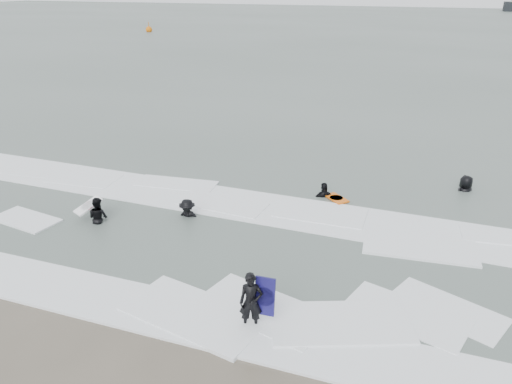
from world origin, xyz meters
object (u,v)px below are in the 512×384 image
(surfer_breaker, at_px, (188,218))
(surfer_wading, at_px, (99,223))
(surfer_right_far, at_px, (465,192))
(buoy, at_px, (149,30))
(surfer_centre, at_px, (251,328))
(surfer_right_near, at_px, (324,197))

(surfer_breaker, bearing_deg, surfer_wading, -159.12)
(surfer_right_far, bearing_deg, surfer_wading, -7.11)
(buoy, bearing_deg, surfer_right_far, -47.98)
(surfer_right_far, distance_m, buoy, 69.74)
(surfer_centre, bearing_deg, surfer_right_near, 72.04)
(surfer_right_near, xyz_separation_m, buoy, (-41.66, 54.33, 0.42))
(surfer_right_far, height_order, buoy, buoy)
(surfer_breaker, height_order, buoy, buoy)
(surfer_right_far, bearing_deg, surfer_right_near, -12.68)
(surfer_right_far, xyz_separation_m, buoy, (-46.68, 51.81, 0.42))
(surfer_centre, distance_m, surfer_breaker, 6.35)
(surfer_wading, height_order, surfer_right_far, surfer_right_far)
(surfer_breaker, relative_size, buoy, 0.94)
(surfer_right_near, xyz_separation_m, surfer_right_far, (5.02, 2.52, 0.00))
(surfer_right_near, bearing_deg, surfer_right_far, 178.78)
(surfer_centre, distance_m, buoy, 75.26)
(surfer_wading, height_order, surfer_breaker, surfer_breaker)
(surfer_right_near, height_order, surfer_right_far, surfer_right_far)
(surfer_breaker, height_order, surfer_right_near, surfer_right_near)
(surfer_centre, bearing_deg, buoy, 104.37)
(surfer_wading, relative_size, buoy, 0.89)
(surfer_centre, relative_size, buoy, 0.91)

